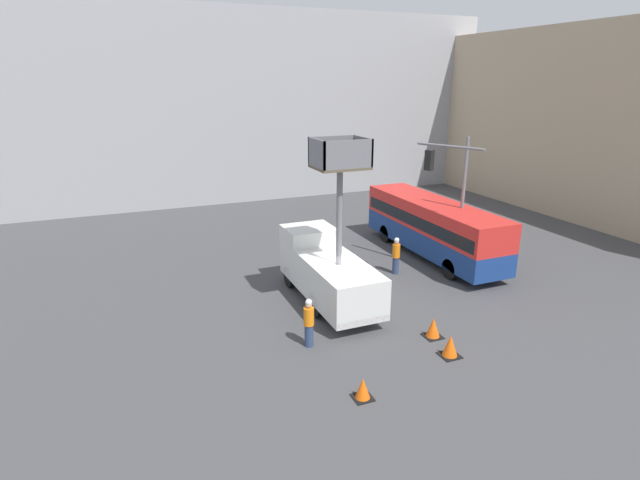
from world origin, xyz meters
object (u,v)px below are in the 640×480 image
utility_truck (327,268)px  city_bus (433,225)px  road_worker_directing (396,256)px  traffic_cone_near_truck (433,328)px  traffic_cone_mid_road (450,346)px  road_worker_near_truck (309,323)px  traffic_light_pole (452,184)px  traffic_cone_far_side (363,389)px

utility_truck → city_bus: (7.62, 3.19, 0.23)m
road_worker_directing → traffic_cone_near_truck: road_worker_directing is taller
utility_truck → traffic_cone_mid_road: utility_truck is taller
road_worker_near_truck → traffic_cone_mid_road: size_ratio=2.36×
city_bus → traffic_cone_near_truck: size_ratio=13.17×
road_worker_directing → traffic_cone_mid_road: size_ratio=2.37×
traffic_light_pole → traffic_cone_near_truck: size_ratio=8.57×
city_bus → traffic_cone_near_truck: (-5.17, -7.68, -1.43)m
traffic_light_pole → traffic_cone_mid_road: size_ratio=8.35×
utility_truck → traffic_light_pole: size_ratio=1.09×
traffic_light_pole → road_worker_near_truck: bearing=-154.3°
utility_truck → traffic_cone_near_truck: (2.45, -4.50, -1.20)m
traffic_light_pole → traffic_cone_far_side: (-8.83, -7.99, -4.13)m
traffic_cone_near_truck → traffic_cone_mid_road: bearing=-100.1°
road_worker_directing → traffic_cone_far_side: 10.60m
utility_truck → road_worker_near_truck: size_ratio=3.85×
road_worker_near_truck → traffic_cone_far_side: road_worker_near_truck is taller
traffic_light_pole → traffic_cone_near_truck: traffic_light_pole is taller
city_bus → traffic_cone_far_side: 13.85m
utility_truck → traffic_cone_far_side: (-1.76, -6.90, -1.24)m
traffic_cone_near_truck → traffic_cone_far_side: traffic_cone_near_truck is taller
utility_truck → city_bus: 8.26m
traffic_light_pole → road_worker_near_truck: traffic_light_pole is taller
traffic_cone_mid_road → traffic_cone_far_side: size_ratio=1.14×
city_bus → road_worker_directing: city_bus is taller
city_bus → traffic_cone_far_side: (-9.38, -10.09, -1.47)m
traffic_light_pole → traffic_cone_far_side: traffic_light_pole is taller
road_worker_directing → city_bus: bearing=-31.0°
traffic_cone_near_truck → road_worker_near_truck: bearing=165.8°
traffic_cone_mid_road → road_worker_near_truck: bearing=149.6°
road_worker_near_truck → traffic_cone_near_truck: bearing=-54.5°
utility_truck → traffic_light_pole: (7.07, 1.09, 2.89)m
road_worker_directing → traffic_cone_mid_road: 7.90m
road_worker_directing → traffic_cone_near_truck: 6.51m
traffic_cone_far_side → road_worker_directing: bearing=54.0°
traffic_light_pole → road_worker_directing: (-2.61, 0.58, -3.51)m
utility_truck → road_worker_near_truck: 4.01m
utility_truck → traffic_cone_far_side: size_ratio=10.40×
utility_truck → traffic_cone_far_side: bearing=-104.3°
traffic_light_pole → traffic_cone_mid_road: 9.44m
city_bus → traffic_cone_far_side: city_bus is taller
utility_truck → city_bus: size_ratio=0.71×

